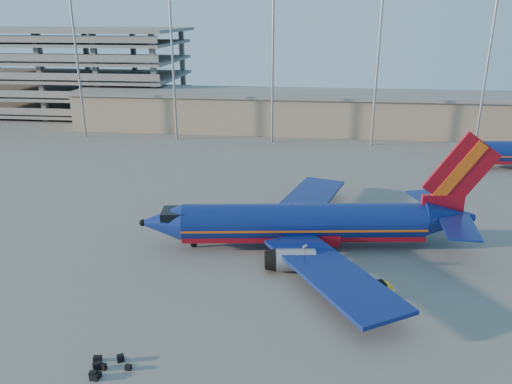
% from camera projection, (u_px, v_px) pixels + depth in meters
% --- Properties ---
extents(ground, '(220.00, 220.00, 0.00)m').
position_uv_depth(ground, '(280.00, 237.00, 58.73)').
color(ground, slate).
rests_on(ground, ground).
extents(terminal_building, '(122.00, 16.00, 8.50)m').
position_uv_depth(terminal_building, '(344.00, 112.00, 110.41)').
color(terminal_building, gray).
rests_on(terminal_building, ground).
extents(parking_garage, '(62.00, 32.00, 21.40)m').
position_uv_depth(parking_garage, '(66.00, 67.00, 130.94)').
color(parking_garage, slate).
rests_on(parking_garage, ground).
extents(light_mast_row, '(101.60, 1.60, 28.65)m').
position_uv_depth(light_mast_row, '(325.00, 54.00, 95.30)').
color(light_mast_row, gray).
rests_on(light_mast_row, ground).
extents(aircraft_main, '(38.84, 37.14, 13.19)m').
position_uv_depth(aircraft_main, '(311.00, 223.00, 55.33)').
color(aircraft_main, navy).
rests_on(aircraft_main, ground).
extents(baggage_tug, '(2.46, 1.94, 1.55)m').
position_uv_depth(baggage_tug, '(379.00, 290.00, 45.86)').
color(baggage_tug, '#EEAB15').
rests_on(baggage_tug, ground).
extents(luggage_pile, '(3.22, 2.69, 0.53)m').
position_uv_depth(luggage_pile, '(103.00, 367.00, 36.61)').
color(luggage_pile, black).
rests_on(luggage_pile, ground).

